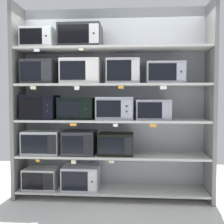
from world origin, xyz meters
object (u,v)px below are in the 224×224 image
Objects in this scene: microwave_0 at (42,177)px; microwave_11 at (123,72)px; microwave_3 at (80,142)px; microwave_8 at (153,110)px; microwave_13 at (39,39)px; microwave_1 at (81,177)px; microwave_6 at (77,108)px; microwave_5 at (41,107)px; microwave_12 at (165,73)px; microwave_2 at (43,142)px; microwave_7 at (115,108)px; microwave_10 at (81,72)px; microwave_9 at (40,72)px; microwave_4 at (116,144)px; microwave_14 at (81,37)px.

microwave_0 is 1.04× the size of microwave_11.
microwave_8 is at bearing -0.01° from microwave_3.
microwave_13 is (-1.15, 0.00, 0.45)m from microwave_11.
microwave_1 is 1.03× the size of microwave_6.
microwave_0 is at bearing -179.96° from microwave_6.
microwave_5 is 0.96× the size of microwave_6.
microwave_0 is 0.92× the size of microwave_12.
microwave_11 is at bearing 0.00° from microwave_0.
microwave_0 is at bearing -179.69° from microwave_2.
microwave_13 reaches higher than microwave_0.
microwave_10 is (-0.46, -0.00, 0.49)m from microwave_7.
microwave_8 is (0.51, -0.00, -0.02)m from microwave_7.
microwave_6 is at bearing 0.02° from microwave_5.
microwave_1 is at bearing -169.91° from microwave_10.
microwave_3 is at bearing 0.03° from microwave_2.
microwave_9 is 0.45m from microwave_13.
microwave_4 is 1.07× the size of microwave_11.
microwave_14 reaches higher than microwave_5.
microwave_9 is at bearing -179.99° from microwave_6.
microwave_8 is at bearing 0.00° from microwave_9.
microwave_12 is (1.69, 0.00, 1.44)m from microwave_0.
microwave_7 is 0.68m from microwave_10.
microwave_8 is at bearing 0.01° from microwave_1.
microwave_10 is at bearing 0.02° from microwave_9.
microwave_12 reaches higher than microwave_6.
microwave_4 is 0.95× the size of microwave_7.
microwave_5 is 0.74m from microwave_10.
microwave_5 is 1.10m from microwave_14.
microwave_11 is (1.11, -0.00, 0.96)m from microwave_2.
microwave_4 is at bearing 0.01° from microwave_9.
microwave_5 reaches higher than microwave_7.
microwave_11 is at bearing -179.97° from microwave_8.
microwave_4 is (1.04, 0.00, 0.49)m from microwave_0.
microwave_3 is 0.97m from microwave_10.
microwave_2 is 1.11m from microwave_10.
microwave_12 is at bearing 0.00° from microwave_2.
microwave_0 is at bearing -135.95° from microwave_5.
microwave_0 is at bearing -180.00° from microwave_11.
microwave_6 is (0.50, 0.00, -0.02)m from microwave_5.
microwave_9 is (-0.01, 0.00, 1.46)m from microwave_0.
microwave_2 reaches higher than microwave_4.
microwave_0 is 0.96× the size of microwave_6.
microwave_9 is at bearing -179.99° from microwave_4.
microwave_9 is (-0.55, -0.00, 0.96)m from microwave_3.
microwave_1 is 1.35m from microwave_8.
microwave_7 is 1.07m from microwave_14.
microwave_0 is 2.01m from microwave_14.
microwave_9 reaches higher than microwave_2.
microwave_2 is at bearing -179.98° from microwave_14.
microwave_0 is at bearing -179.98° from microwave_4.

